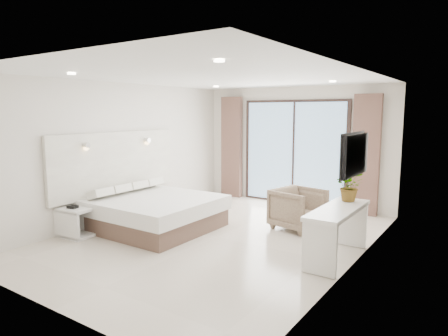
{
  "coord_description": "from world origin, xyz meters",
  "views": [
    {
      "loc": [
        3.83,
        -5.42,
        2.14
      ],
      "look_at": [
        -0.14,
        0.4,
        1.14
      ],
      "focal_mm": 32.0,
      "sensor_mm": 36.0,
      "label": 1
    }
  ],
  "objects_px": {
    "console_desk": "(338,222)",
    "nightstand": "(77,222)",
    "bed": "(154,212)",
    "armchair": "(298,207)"
  },
  "relations": [
    {
      "from": "armchair",
      "to": "nightstand",
      "type": "bearing_deg",
      "value": 142.94
    },
    {
      "from": "nightstand",
      "to": "console_desk",
      "type": "height_order",
      "value": "console_desk"
    },
    {
      "from": "console_desk",
      "to": "nightstand",
      "type": "bearing_deg",
      "value": -160.1
    },
    {
      "from": "bed",
      "to": "nightstand",
      "type": "relative_size",
      "value": 3.51
    },
    {
      "from": "bed",
      "to": "console_desk",
      "type": "xyz_separation_m",
      "value": [
        3.31,
        0.34,
        0.26
      ]
    },
    {
      "from": "bed",
      "to": "console_desk",
      "type": "height_order",
      "value": "console_desk"
    },
    {
      "from": "bed",
      "to": "armchair",
      "type": "bearing_deg",
      "value": 33.09
    },
    {
      "from": "bed",
      "to": "nightstand",
      "type": "xyz_separation_m",
      "value": [
        -0.74,
        -1.12,
        -0.05
      ]
    },
    {
      "from": "nightstand",
      "to": "armchair",
      "type": "relative_size",
      "value": 0.71
    },
    {
      "from": "bed",
      "to": "armchair",
      "type": "xyz_separation_m",
      "value": [
        2.22,
        1.44,
        0.11
      ]
    }
  ]
}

